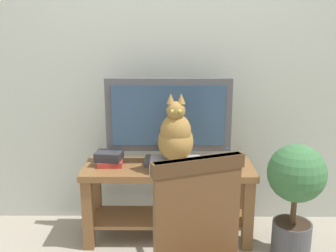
{
  "coord_description": "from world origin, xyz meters",
  "views": [
    {
      "loc": [
        0.02,
        -1.95,
        1.5
      ],
      "look_at": [
        -0.0,
        0.59,
        0.85
      ],
      "focal_mm": 42.49,
      "sensor_mm": 36.0,
      "label": 1
    }
  ],
  "objects_px": {
    "cat": "(176,136)",
    "potted_plant": "(295,190)",
    "tv": "(168,119)",
    "tv_stand": "(168,189)",
    "media_box": "(175,165)",
    "book_stack": "(109,158)"
  },
  "relations": [
    {
      "from": "tv",
      "to": "book_stack",
      "type": "xyz_separation_m",
      "value": [
        -0.41,
        -0.05,
        -0.27
      ]
    },
    {
      "from": "cat",
      "to": "potted_plant",
      "type": "distance_m",
      "value": 0.84
    },
    {
      "from": "tv_stand",
      "to": "cat",
      "type": "distance_m",
      "value": 0.42
    },
    {
      "from": "tv_stand",
      "to": "cat",
      "type": "xyz_separation_m",
      "value": [
        0.05,
        -0.08,
        0.41
      ]
    },
    {
      "from": "tv",
      "to": "tv_stand",
      "type": "bearing_deg",
      "value": -90.02
    },
    {
      "from": "tv",
      "to": "cat",
      "type": "relative_size",
      "value": 1.87
    },
    {
      "from": "tv_stand",
      "to": "cat",
      "type": "bearing_deg",
      "value": -56.09
    },
    {
      "from": "cat",
      "to": "potted_plant",
      "type": "xyz_separation_m",
      "value": [
        0.76,
        -0.16,
        -0.31
      ]
    },
    {
      "from": "tv",
      "to": "media_box",
      "type": "xyz_separation_m",
      "value": [
        0.05,
        -0.13,
        -0.29
      ]
    },
    {
      "from": "cat",
      "to": "potted_plant",
      "type": "relative_size",
      "value": 0.6
    },
    {
      "from": "media_box",
      "to": "book_stack",
      "type": "height_order",
      "value": "book_stack"
    },
    {
      "from": "book_stack",
      "to": "media_box",
      "type": "bearing_deg",
      "value": -9.46
    },
    {
      "from": "tv_stand",
      "to": "media_box",
      "type": "xyz_separation_m",
      "value": [
        0.05,
        -0.06,
        0.2
      ]
    },
    {
      "from": "tv_stand",
      "to": "potted_plant",
      "type": "distance_m",
      "value": 0.85
    },
    {
      "from": "potted_plant",
      "to": "cat",
      "type": "bearing_deg",
      "value": 168.0
    },
    {
      "from": "book_stack",
      "to": "potted_plant",
      "type": "height_order",
      "value": "potted_plant"
    },
    {
      "from": "media_box",
      "to": "cat",
      "type": "xyz_separation_m",
      "value": [
        0.0,
        -0.02,
        0.2
      ]
    },
    {
      "from": "media_box",
      "to": "book_stack",
      "type": "distance_m",
      "value": 0.47
    },
    {
      "from": "tv_stand",
      "to": "cat",
      "type": "height_order",
      "value": "cat"
    },
    {
      "from": "book_stack",
      "to": "potted_plant",
      "type": "distance_m",
      "value": 1.25
    },
    {
      "from": "cat",
      "to": "book_stack",
      "type": "height_order",
      "value": "cat"
    },
    {
      "from": "tv_stand",
      "to": "book_stack",
      "type": "relative_size",
      "value": 6.13
    }
  ]
}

